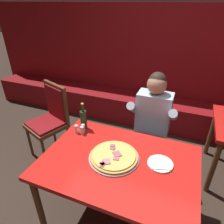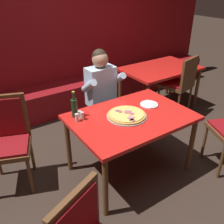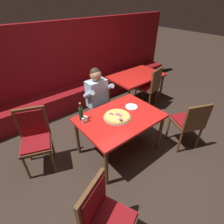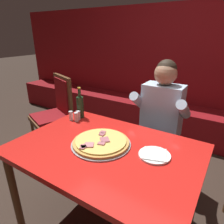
% 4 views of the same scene
% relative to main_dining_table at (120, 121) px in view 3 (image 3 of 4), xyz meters
% --- Properties ---
extents(ground_plane, '(24.00, 24.00, 0.00)m').
position_rel_main_dining_table_xyz_m(ground_plane, '(0.00, 0.00, -0.67)').
color(ground_plane, '#33261E').
extents(booth_wall_panel, '(6.80, 0.16, 1.90)m').
position_rel_main_dining_table_xyz_m(booth_wall_panel, '(0.00, 2.18, 0.28)').
color(booth_wall_panel, maroon).
rests_on(booth_wall_panel, ground_plane).
extents(booth_bench, '(6.46, 0.48, 0.46)m').
position_rel_main_dining_table_xyz_m(booth_bench, '(0.00, 1.86, -0.44)').
color(booth_bench, maroon).
rests_on(booth_bench, ground_plane).
extents(main_dining_table, '(1.30, 0.91, 0.74)m').
position_rel_main_dining_table_xyz_m(main_dining_table, '(0.00, 0.00, 0.00)').
color(main_dining_table, brown).
rests_on(main_dining_table, ground_plane).
extents(pizza, '(0.43, 0.43, 0.05)m').
position_rel_main_dining_table_xyz_m(pizza, '(-0.05, 0.01, 0.10)').
color(pizza, '#9E9EA3').
rests_on(pizza, main_dining_table).
extents(plate_white_paper, '(0.21, 0.21, 0.02)m').
position_rel_main_dining_table_xyz_m(plate_white_paper, '(0.33, 0.09, 0.09)').
color(plate_white_paper, white).
rests_on(plate_white_paper, main_dining_table).
extents(beer_bottle, '(0.07, 0.07, 0.29)m').
position_rel_main_dining_table_xyz_m(beer_bottle, '(-0.51, 0.33, 0.19)').
color(beer_bottle, '#19381E').
rests_on(beer_bottle, main_dining_table).
extents(shaker_parmesan, '(0.04, 0.04, 0.09)m').
position_rel_main_dining_table_xyz_m(shaker_parmesan, '(-0.47, 0.23, 0.12)').
color(shaker_parmesan, silver).
rests_on(shaker_parmesan, main_dining_table).
extents(shaker_red_pepper_flakes, '(0.04, 0.04, 0.09)m').
position_rel_main_dining_table_xyz_m(shaker_red_pepper_flakes, '(-0.48, 0.27, 0.12)').
color(shaker_red_pepper_flakes, silver).
rests_on(shaker_red_pepper_flakes, main_dining_table).
extents(shaker_oregano, '(0.04, 0.04, 0.09)m').
position_rel_main_dining_table_xyz_m(shaker_oregano, '(-0.54, 0.22, 0.12)').
color(shaker_oregano, silver).
rests_on(shaker_oregano, main_dining_table).
extents(diner_seated_blue_shirt, '(0.53, 0.53, 1.27)m').
position_rel_main_dining_table_xyz_m(diner_seated_blue_shirt, '(0.12, 0.74, 0.04)').
color(diner_seated_blue_shirt, black).
rests_on(diner_seated_blue_shirt, ground_plane).
extents(dining_chair_side_aisle, '(0.57, 0.57, 1.01)m').
position_rel_main_dining_table_xyz_m(dining_chair_side_aisle, '(-1.17, 0.60, -0.08)').
color(dining_chair_side_aisle, brown).
rests_on(dining_chair_side_aisle, ground_plane).
extents(dining_chair_near_left, '(0.58, 0.58, 0.96)m').
position_rel_main_dining_table_xyz_m(dining_chair_near_left, '(-1.04, -0.96, -0.10)').
color(dining_chair_near_left, brown).
rests_on(dining_chair_near_left, ground_plane).
extents(dining_chair_far_right, '(0.53, 0.53, 1.00)m').
position_rel_main_dining_table_xyz_m(dining_chair_far_right, '(1.53, 0.66, -0.07)').
color(dining_chair_far_right, brown).
rests_on(dining_chair_far_right, ground_plane).
extents(dining_chair_far_left, '(0.58, 0.58, 0.95)m').
position_rel_main_dining_table_xyz_m(dining_chair_far_left, '(0.99, -0.66, -0.09)').
color(dining_chair_far_left, brown).
rests_on(dining_chair_far_left, ground_plane).
extents(background_dining_table, '(1.27, 0.82, 0.74)m').
position_rel_main_dining_table_xyz_m(background_dining_table, '(1.42, 1.02, -0.01)').
color(background_dining_table, brown).
rests_on(background_dining_table, ground_plane).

